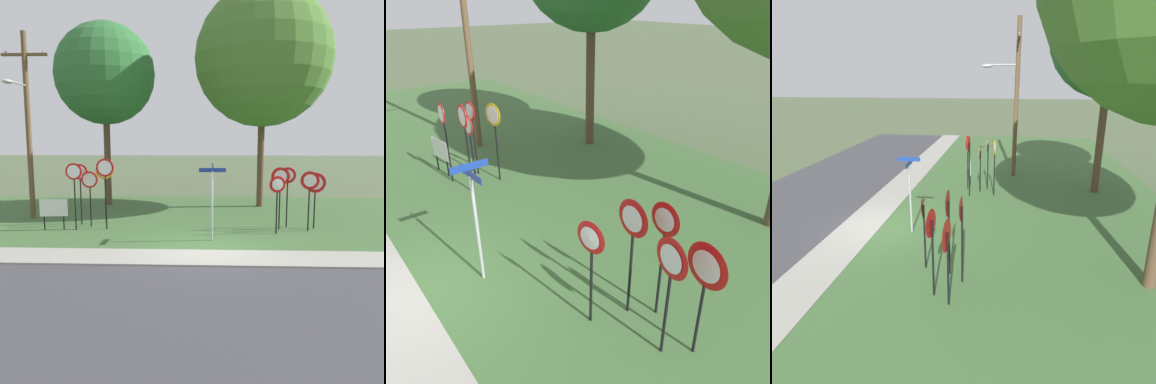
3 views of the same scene
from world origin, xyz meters
The scene contains 19 objects.
ground_plane centered at (0.00, 0.00, 0.00)m, with size 160.00×160.00×0.00m, color #4C5B3D.
road_asphalt centered at (0.00, -4.80, 0.01)m, with size 44.00×6.40×0.01m, color #3D3D42.
sidewalk_strip centered at (0.00, -0.80, 0.03)m, with size 44.00×1.60×0.06m, color #99968C.
grass_median centered at (0.00, 6.00, 0.02)m, with size 44.00×12.00×0.04m, color #3D6033.
stop_sign_near_left centered at (-4.86, 3.37, 1.74)m, with size 0.70×0.10×2.34m.
stop_sign_near_right centered at (-4.08, 2.92, 2.15)m, with size 0.73×0.11×2.89m.
stop_sign_far_left centered at (-5.37, 3.70, 1.93)m, with size 0.66×0.10×2.62m.
stop_sign_far_center centered at (-5.28, 2.70, 2.00)m, with size 0.67×0.10×2.72m.
stop_sign_far_right centered at (-4.40, 4.07, 2.00)m, with size 0.74×0.17×2.69m.
yield_sign_near_left centered at (3.38, 3.56, 1.91)m, with size 0.66×0.10×2.52m.
yield_sign_near_right centered at (2.74, 2.36, 1.71)m, with size 0.64×0.14×2.26m.
yield_sign_far_left centered at (4.46, 3.35, 1.76)m, with size 0.82×0.12×2.31m.
yield_sign_far_right centered at (2.99, 3.13, 1.95)m, with size 0.74×0.10×2.55m.
yield_sign_center centered at (4.11, 2.90, 1.84)m, with size 0.73×0.14×2.41m.
street_name_post centered at (0.23, 1.29, 1.72)m, with size 0.96×0.82×2.81m.
utility_pole centered at (-8.12, 4.91, 4.59)m, with size 2.10×2.04×8.41m.
notice_board centered at (-6.19, 2.75, 0.87)m, with size 1.10×0.17×1.25m.
oak_tree_left centered at (-5.56, 9.04, 7.21)m, with size 5.45×5.45×9.92m.
oak_tree_right centered at (2.94, 8.73, 7.95)m, with size 7.21×7.21×11.53m.
Camera 1 is at (0.06, -12.42, 3.67)m, focal length 36.07 mm.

